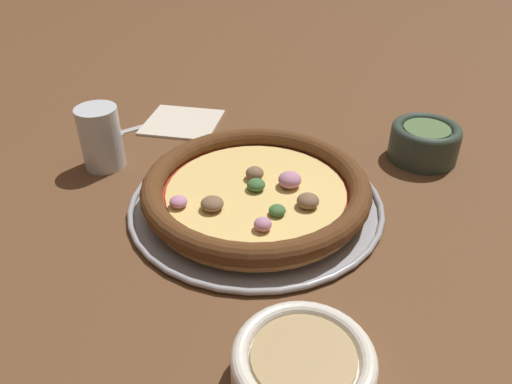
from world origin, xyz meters
name	(u,v)px	position (x,y,z in m)	size (l,w,h in m)	color
ground_plane	(256,206)	(0.00, 0.00, 0.00)	(3.00, 3.00, 0.00)	brown
pizza_tray	(256,203)	(0.00, 0.00, 0.00)	(0.34, 0.34, 0.01)	#9E9EA3
pizza	(256,189)	(0.00, 0.00, 0.03)	(0.30, 0.30, 0.04)	#BC7F42
bowl_near	(303,367)	(-0.25, -0.11, 0.02)	(0.12, 0.12, 0.04)	silver
bowl_far	(425,141)	(0.19, -0.22, 0.03)	(0.10, 0.10, 0.06)	#334238
drinking_cup	(101,138)	(0.05, 0.25, 0.05)	(0.06, 0.06, 0.09)	silver
napkin	(182,121)	(0.21, 0.18, 0.00)	(0.12, 0.13, 0.01)	beige
fork	(138,127)	(0.17, 0.25, 0.00)	(0.14, 0.13, 0.00)	#B7B7BC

